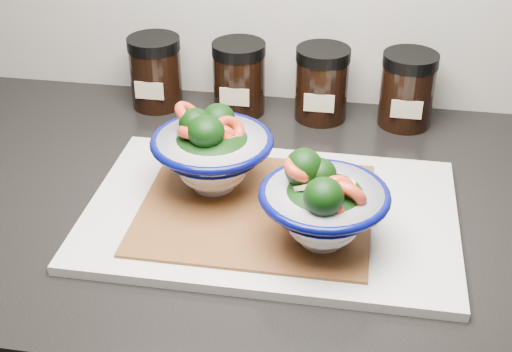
% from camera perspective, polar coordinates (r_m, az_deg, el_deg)
% --- Properties ---
extents(countertop, '(3.50, 0.60, 0.04)m').
position_cam_1_polar(countertop, '(0.94, -5.46, -2.26)').
color(countertop, black).
rests_on(countertop, cabinet).
extents(cutting_board, '(0.45, 0.30, 0.01)m').
position_cam_1_polar(cutting_board, '(0.88, 1.20, -3.01)').
color(cutting_board, silver).
rests_on(cutting_board, countertop).
extents(bamboo_mat, '(0.28, 0.24, 0.00)m').
position_cam_1_polar(bamboo_mat, '(0.87, 0.00, -2.56)').
color(bamboo_mat, brown).
rests_on(bamboo_mat, cutting_board).
extents(bowl_left, '(0.15, 0.15, 0.11)m').
position_cam_1_polar(bowl_left, '(0.89, -3.55, 1.91)').
color(bowl_left, white).
rests_on(bowl_left, bamboo_mat).
extents(bowl_right, '(0.15, 0.15, 0.11)m').
position_cam_1_polar(bowl_right, '(0.79, 5.39, -2.41)').
color(bowl_right, white).
rests_on(bowl_right, bamboo_mat).
extents(spice_jar_a, '(0.08, 0.08, 0.11)m').
position_cam_1_polar(spice_jar_a, '(1.14, -8.03, 8.23)').
color(spice_jar_a, black).
rests_on(spice_jar_a, countertop).
extents(spice_jar_b, '(0.08, 0.08, 0.11)m').
position_cam_1_polar(spice_jar_b, '(1.11, -1.36, 7.86)').
color(spice_jar_b, black).
rests_on(spice_jar_b, countertop).
extents(spice_jar_c, '(0.08, 0.08, 0.11)m').
position_cam_1_polar(spice_jar_c, '(1.09, 5.28, 7.37)').
color(spice_jar_c, black).
rests_on(spice_jar_c, countertop).
extents(spice_jar_d, '(0.08, 0.08, 0.11)m').
position_cam_1_polar(spice_jar_d, '(1.09, 12.01, 6.78)').
color(spice_jar_d, black).
rests_on(spice_jar_d, countertop).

